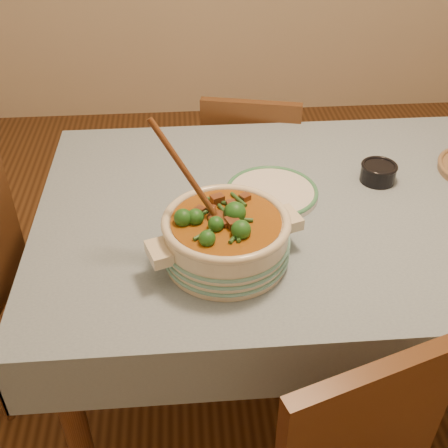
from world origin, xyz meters
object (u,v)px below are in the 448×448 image
object	(u,v)px
white_plate	(272,192)
condiment_bowl	(378,172)
dining_table	(315,228)
stew_casserole	(226,235)
chair_far	(251,170)

from	to	relation	value
white_plate	condiment_bowl	bearing A→B (deg)	9.45
dining_table	stew_casserole	bearing A→B (deg)	-141.98
stew_casserole	white_plate	size ratio (longest dim) A/B	1.25
stew_casserole	white_plate	world-z (taller)	stew_casserole
dining_table	condiment_bowl	bearing A→B (deg)	27.81
dining_table	chair_far	bearing A→B (deg)	99.62
stew_casserole	dining_table	bearing A→B (deg)	38.02
chair_far	white_plate	bearing A→B (deg)	101.03
stew_casserole	chair_far	bearing A→B (deg)	78.59
condiment_bowl	chair_far	distance (m)	0.73
dining_table	stew_casserole	size ratio (longest dim) A/B	4.03
dining_table	chair_far	size ratio (longest dim) A/B	2.03
dining_table	condiment_bowl	world-z (taller)	condiment_bowl
dining_table	condiment_bowl	xyz separation A→B (m)	(0.21, 0.11, 0.13)
stew_casserole	chair_far	distance (m)	1.00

